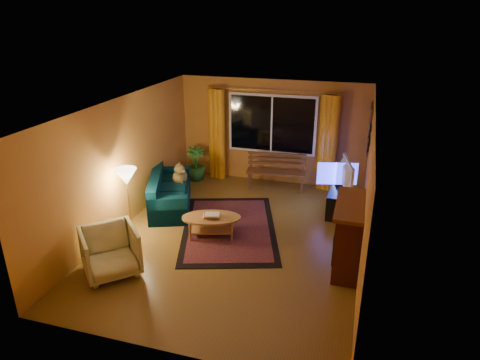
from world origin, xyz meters
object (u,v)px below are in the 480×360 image
(bench, at_px, (276,180))
(coffee_table, at_px, (212,226))
(sofa, at_px, (170,191))
(tv_console, at_px, (340,199))
(armchair, at_px, (110,249))
(floor_lamp, at_px, (129,203))

(bench, relative_size, coffee_table, 1.25)
(bench, bearing_deg, sofa, -146.52)
(bench, distance_m, tv_console, 1.74)
(armchair, height_order, coffee_table, armchair)
(armchair, distance_m, tv_console, 4.80)
(bench, xyz_separation_m, floor_lamp, (-2.16, -2.97, 0.45))
(armchair, height_order, floor_lamp, floor_lamp)
(coffee_table, relative_size, tv_console, 0.89)
(sofa, height_order, floor_lamp, floor_lamp)
(coffee_table, height_order, tv_console, tv_console)
(floor_lamp, relative_size, coffee_table, 1.18)
(bench, relative_size, armchair, 1.61)
(floor_lamp, relative_size, tv_console, 1.04)
(bench, xyz_separation_m, armchair, (-1.81, -4.20, 0.22))
(armchair, bearing_deg, coffee_table, 10.69)
(bench, distance_m, floor_lamp, 3.70)
(floor_lamp, bearing_deg, tv_console, 30.45)
(bench, bearing_deg, tv_console, -33.53)
(coffee_table, bearing_deg, tv_console, 39.29)
(coffee_table, distance_m, tv_console, 2.87)
(tv_console, bearing_deg, bench, 155.94)
(armchair, bearing_deg, tv_console, 1.64)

